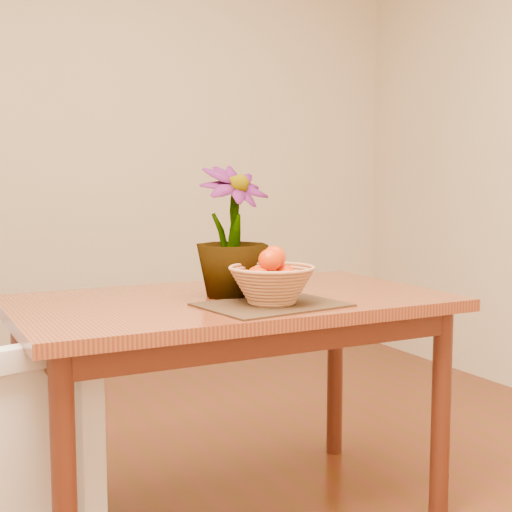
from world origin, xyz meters
name	(u,v)px	position (x,y,z in m)	size (l,w,h in m)	color
wall_back	(84,141)	(0.00, 2.25, 1.35)	(4.00, 0.02, 2.70)	beige
table	(231,323)	(0.00, 0.30, 0.66)	(1.40, 0.80, 0.75)	brown
placemat	(272,305)	(0.04, 0.10, 0.75)	(0.41, 0.31, 0.01)	#3E2916
wicker_basket	(272,287)	(0.04, 0.10, 0.81)	(0.26, 0.26, 0.11)	tan
orange_pile	(272,272)	(0.04, 0.10, 0.85)	(0.18, 0.17, 0.13)	red
potted_plant	(232,231)	(0.01, 0.31, 0.97)	(0.24, 0.24, 0.43)	#1F4814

